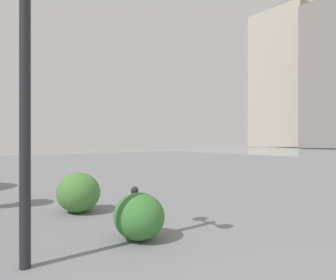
{
  "coord_description": "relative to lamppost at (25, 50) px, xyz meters",
  "views": [
    {
      "loc": [
        0.01,
        1.75,
        1.65
      ],
      "look_at": [
        9.63,
        -5.43,
        1.64
      ],
      "focal_mm": 33.42,
      "sensor_mm": 36.0,
      "label": 1
    }
  ],
  "objects": [
    {
      "name": "shrub_low",
      "position": [
        2.59,
        -1.68,
        -2.35
      ],
      "size": [
        1.06,
        0.96,
        0.9
      ],
      "color": "#477F38",
      "rests_on": "ground"
    },
    {
      "name": "lamppost",
      "position": [
        0.0,
        0.0,
        0.0
      ],
      "size": [
        0.98,
        0.28,
        4.24
      ],
      "color": "#232328",
      "rests_on": "ground"
    },
    {
      "name": "building_highrise",
      "position": [
        40.28,
        -69.12,
        13.8
      ],
      "size": [
        14.24,
        12.09,
        35.28
      ],
      "color": "#B2A899",
      "rests_on": "ground"
    },
    {
      "name": "bollard_near",
      "position": [
        0.27,
        -1.79,
        -2.36
      ],
      "size": [
        0.13,
        0.13,
        0.86
      ],
      "color": "#232328",
      "rests_on": "ground"
    },
    {
      "name": "bollard_mid",
      "position": [
        2.85,
        -2.0,
        -2.39
      ],
      "size": [
        0.13,
        0.13,
        0.79
      ],
      "color": "#232328",
      "rests_on": "ground"
    },
    {
      "name": "shrub_round",
      "position": [
        0.1,
        -1.77,
        -2.42
      ],
      "size": [
        0.91,
        0.82,
        0.77
      ],
      "color": "#387533",
      "rests_on": "ground"
    }
  ]
}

